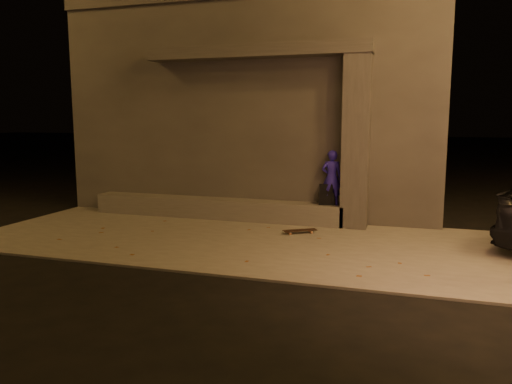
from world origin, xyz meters
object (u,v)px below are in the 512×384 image
(skateboarder, at_px, (332,178))
(backpack, at_px, (327,197))
(column, at_px, (356,143))
(skateboard, at_px, (300,231))

(skateboarder, distance_m, backpack, 0.45)
(column, distance_m, skateboard, 2.22)
(column, xyz_separation_m, backpack, (-0.60, 0.00, -1.19))
(column, relative_size, backpack, 7.85)
(column, bearing_deg, backpack, 180.00)
(skateboarder, height_order, skateboard, skateboarder)
(column, relative_size, skateboarder, 3.04)
(backpack, relative_size, skateboard, 0.68)
(backpack, height_order, skateboard, backpack)
(column, bearing_deg, skateboarder, 180.00)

